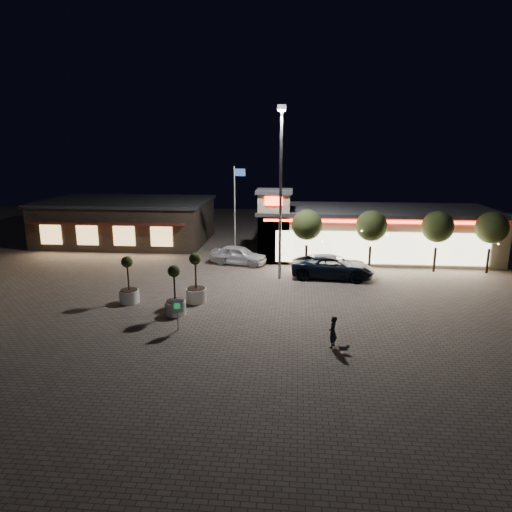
# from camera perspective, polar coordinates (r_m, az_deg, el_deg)

# --- Properties ---
(ground) EXTENTS (90.00, 90.00, 0.00)m
(ground) POSITION_cam_1_polar(r_m,az_deg,el_deg) (26.70, -2.08, -7.62)
(ground) COLOR #6A6055
(ground) RESTS_ON ground
(retail_building) EXTENTS (20.40, 8.40, 6.10)m
(retail_building) POSITION_cam_1_polar(r_m,az_deg,el_deg) (41.64, 13.82, 2.97)
(retail_building) COLOR tan
(retail_building) RESTS_ON ground
(restaurant_building) EXTENTS (16.40, 11.00, 4.30)m
(restaurant_building) POSITION_cam_1_polar(r_m,az_deg,el_deg) (48.42, -15.74, 4.27)
(restaurant_building) COLOR #382D23
(restaurant_building) RESTS_ON ground
(floodlight_pole) EXTENTS (0.60, 0.40, 12.38)m
(floodlight_pole) POSITION_cam_1_polar(r_m,az_deg,el_deg) (32.78, 3.11, 9.01)
(floodlight_pole) COLOR gray
(floodlight_pole) RESTS_ON ground
(flagpole) EXTENTS (0.95, 0.10, 8.00)m
(flagpole) POSITION_cam_1_polar(r_m,az_deg,el_deg) (38.32, -2.53, 6.29)
(flagpole) COLOR white
(flagpole) RESTS_ON ground
(string_tree_a) EXTENTS (2.42, 2.42, 4.79)m
(string_tree_a) POSITION_cam_1_polar(r_m,az_deg,el_deg) (36.19, 6.39, 3.87)
(string_tree_a) COLOR #332319
(string_tree_a) RESTS_ON ground
(string_tree_b) EXTENTS (2.42, 2.42, 4.79)m
(string_tree_b) POSITION_cam_1_polar(r_m,az_deg,el_deg) (36.64, 14.24, 3.66)
(string_tree_b) COLOR #332319
(string_tree_b) RESTS_ON ground
(string_tree_c) EXTENTS (2.42, 2.42, 4.79)m
(string_tree_c) POSITION_cam_1_polar(r_m,az_deg,el_deg) (37.76, 21.77, 3.39)
(string_tree_c) COLOR #332319
(string_tree_c) RESTS_ON ground
(string_tree_d) EXTENTS (2.42, 2.42, 4.79)m
(string_tree_d) POSITION_cam_1_polar(r_m,az_deg,el_deg) (39.09, 27.40, 3.14)
(string_tree_d) COLOR #332319
(string_tree_d) RESTS_ON ground
(pickup_truck) EXTENTS (6.35, 3.35, 1.70)m
(pickup_truck) POSITION_cam_1_polar(r_m,az_deg,el_deg) (34.56, 9.56, -1.31)
(pickup_truck) COLOR black
(pickup_truck) RESTS_ON ground
(white_sedan) EXTENTS (4.99, 2.88, 1.60)m
(white_sedan) POSITION_cam_1_polar(r_m,az_deg,el_deg) (37.88, -2.19, 0.13)
(white_sedan) COLOR silver
(white_sedan) RESTS_ON ground
(pedestrian) EXTENTS (0.56, 0.68, 1.60)m
(pedestrian) POSITION_cam_1_polar(r_m,az_deg,el_deg) (22.96, 9.56, -9.34)
(pedestrian) COLOR black
(pedestrian) RESTS_ON ground
(dog) EXTENTS (0.53, 0.24, 0.28)m
(dog) POSITION_cam_1_polar(r_m,az_deg,el_deg) (22.68, 11.04, -11.15)
(dog) COLOR #59514C
(dog) RESTS_ON ground
(planter_left) EXTENTS (1.23, 1.23, 3.02)m
(planter_left) POSITION_cam_1_polar(r_m,az_deg,el_deg) (29.81, -15.61, -3.93)
(planter_left) COLOR silver
(planter_left) RESTS_ON ground
(planter_mid) EXTENTS (1.22, 1.22, 3.00)m
(planter_mid) POSITION_cam_1_polar(r_m,az_deg,el_deg) (27.17, -10.08, -5.37)
(planter_mid) COLOR silver
(planter_mid) RESTS_ON ground
(planter_right) EXTENTS (1.30, 1.30, 3.21)m
(planter_right) POSITION_cam_1_polar(r_m,az_deg,el_deg) (29.09, -7.50, -3.84)
(planter_right) COLOR silver
(planter_right) RESTS_ON ground
(valet_sign) EXTENTS (0.58, 0.19, 1.79)m
(valet_sign) POSITION_cam_1_polar(r_m,az_deg,el_deg) (24.77, -9.80, -6.48)
(valet_sign) COLOR gray
(valet_sign) RESTS_ON ground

